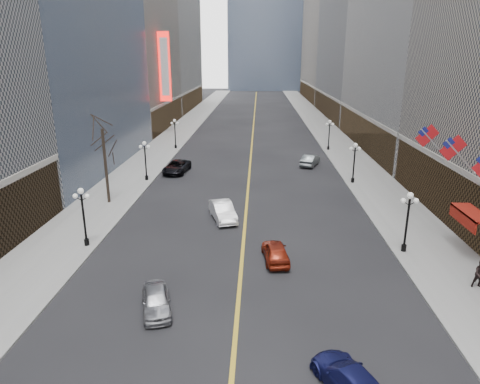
# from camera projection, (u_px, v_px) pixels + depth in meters

# --- Properties ---
(sidewalk_east) EXTENTS (6.00, 230.00, 0.15)m
(sidewalk_east) POSITION_uv_depth(u_px,v_px,m) (338.00, 145.00, 69.37)
(sidewalk_east) COLOR gray
(sidewalk_east) RESTS_ON ground
(sidewalk_west) EXTENTS (6.00, 230.00, 0.15)m
(sidewalk_west) POSITION_uv_depth(u_px,v_px,m) (167.00, 144.00, 70.52)
(sidewalk_west) COLOR gray
(sidewalk_west) RESTS_ON ground
(lane_line) EXTENTS (0.25, 200.00, 0.02)m
(lane_line) POSITION_uv_depth(u_px,v_px,m) (253.00, 134.00, 79.49)
(lane_line) COLOR gold
(lane_line) RESTS_ON ground
(bldg_east_c) EXTENTS (26.60, 40.60, 48.80)m
(bldg_east_c) POSITION_uv_depth(u_px,v_px,m) (389.00, 8.00, 95.72)
(bldg_east_c) COLOR gray
(bldg_east_c) RESTS_ON ground
(streetlamp_east_1) EXTENTS (1.26, 0.44, 4.52)m
(streetlamp_east_1) POSITION_uv_depth(u_px,v_px,m) (408.00, 216.00, 30.51)
(streetlamp_east_1) COLOR black
(streetlamp_east_1) RESTS_ON sidewalk_east
(streetlamp_east_2) EXTENTS (1.26, 0.44, 4.52)m
(streetlamp_east_2) POSITION_uv_depth(u_px,v_px,m) (354.00, 159.00, 47.65)
(streetlamp_east_2) COLOR black
(streetlamp_east_2) RESTS_ON sidewalk_east
(streetlamp_east_3) EXTENTS (1.26, 0.44, 4.52)m
(streetlamp_east_3) POSITION_uv_depth(u_px,v_px,m) (329.00, 132.00, 64.79)
(streetlamp_east_3) COLOR black
(streetlamp_east_3) RESTS_ON sidewalk_east
(streetlamp_west_1) EXTENTS (1.26, 0.44, 4.52)m
(streetlamp_west_1) POSITION_uv_depth(u_px,v_px,m) (83.00, 211.00, 31.48)
(streetlamp_west_1) COLOR black
(streetlamp_west_1) RESTS_ON sidewalk_west
(streetlamp_west_2) EXTENTS (1.26, 0.44, 4.52)m
(streetlamp_west_2) POSITION_uv_depth(u_px,v_px,m) (145.00, 157.00, 48.62)
(streetlamp_west_2) COLOR black
(streetlamp_west_2) RESTS_ON sidewalk_west
(streetlamp_west_3) EXTENTS (1.26, 0.44, 4.52)m
(streetlamp_west_3) POSITION_uv_depth(u_px,v_px,m) (175.00, 131.00, 65.77)
(streetlamp_west_3) COLOR black
(streetlamp_west_3) RESTS_ON sidewalk_west
(flag_4) EXTENTS (2.87, 0.12, 2.87)m
(flag_4) POSITION_uv_depth(u_px,v_px,m) (455.00, 150.00, 30.94)
(flag_4) COLOR #B2B2B7
(flag_4) RESTS_ON ground
(flag_5) EXTENTS (2.87, 0.12, 2.87)m
(flag_5) POSITION_uv_depth(u_px,v_px,m) (429.00, 138.00, 35.70)
(flag_5) COLOR #B2B2B7
(flag_5) RESTS_ON ground
(awning_c) EXTENTS (1.40, 4.00, 0.93)m
(awning_c) POSITION_uv_depth(u_px,v_px,m) (470.00, 214.00, 30.27)
(awning_c) COLOR maroon
(awning_c) RESTS_ON ground
(theatre_marquee) EXTENTS (2.00, 0.55, 12.00)m
(theatre_marquee) POSITION_uv_depth(u_px,v_px,m) (165.00, 67.00, 76.52)
(theatre_marquee) COLOR red
(theatre_marquee) RESTS_ON ground
(tree_west_far) EXTENTS (3.60, 3.60, 7.92)m
(tree_west_far) POSITION_uv_depth(u_px,v_px,m) (103.00, 141.00, 40.07)
(tree_west_far) COLOR #2D231C
(tree_west_far) RESTS_ON sidewalk_west
(car_nb_near) EXTENTS (2.58, 4.18, 1.33)m
(car_nb_near) POSITION_uv_depth(u_px,v_px,m) (156.00, 300.00, 24.05)
(car_nb_near) COLOR #96979D
(car_nb_near) RESTS_ON ground
(car_nb_mid) EXTENTS (3.02, 5.04, 1.57)m
(car_nb_mid) POSITION_uv_depth(u_px,v_px,m) (223.00, 211.00, 37.63)
(car_nb_mid) COLOR white
(car_nb_mid) RESTS_ON ground
(car_nb_far) EXTENTS (3.09, 5.69, 1.52)m
(car_nb_far) POSITION_uv_depth(u_px,v_px,m) (177.00, 167.00, 52.87)
(car_nb_far) COLOR black
(car_nb_far) RESTS_ON ground
(car_sb_near) EXTENTS (3.51, 4.86, 1.31)m
(car_sb_near) POSITION_uv_depth(u_px,v_px,m) (351.00, 381.00, 18.10)
(car_sb_near) COLOR #14174E
(car_sb_near) RESTS_ON ground
(car_sb_mid) EXTENTS (2.11, 4.24, 1.39)m
(car_sb_mid) POSITION_uv_depth(u_px,v_px,m) (276.00, 252.00, 29.98)
(car_sb_mid) COLOR maroon
(car_sb_mid) RESTS_ON ground
(car_sb_far) EXTENTS (3.18, 4.86, 1.51)m
(car_sb_far) POSITION_uv_depth(u_px,v_px,m) (310.00, 160.00, 56.24)
(car_sb_far) COLOR #464C4D
(car_sb_far) RESTS_ON ground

